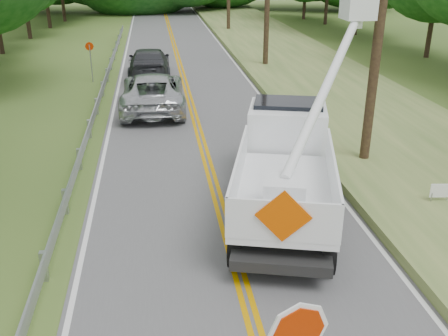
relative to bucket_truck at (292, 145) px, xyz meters
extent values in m
cube|color=#545356|center=(-2.06, 6.76, -1.52)|extent=(7.20, 96.00, 0.02)
cube|color=#CE8B00|center=(-2.16, 6.76, -1.51)|extent=(0.12, 96.00, 0.00)
cube|color=#CE8B00|center=(-1.96, 6.76, -1.51)|extent=(0.12, 96.00, 0.00)
cube|color=silver|center=(-5.51, 6.76, -1.51)|extent=(0.12, 96.00, 0.00)
cube|color=silver|center=(1.39, 6.76, -1.51)|extent=(0.12, 96.00, 0.00)
cube|color=#999BA2|center=(-6.16, -3.24, -1.18)|extent=(0.12, 0.14, 0.70)
cube|color=#999BA2|center=(-6.16, -0.24, -1.18)|extent=(0.12, 0.14, 0.70)
cube|color=#999BA2|center=(-6.16, 2.76, -1.18)|extent=(0.12, 0.14, 0.70)
cube|color=#999BA2|center=(-6.16, 5.76, -1.18)|extent=(0.12, 0.14, 0.70)
cube|color=#999BA2|center=(-6.16, 8.76, -1.18)|extent=(0.12, 0.14, 0.70)
cube|color=#999BA2|center=(-6.16, 11.76, -1.18)|extent=(0.12, 0.14, 0.70)
cube|color=#999BA2|center=(-6.16, 14.76, -1.18)|extent=(0.12, 0.14, 0.70)
cube|color=#999BA2|center=(-6.16, 17.76, -1.18)|extent=(0.12, 0.14, 0.70)
cube|color=#999BA2|center=(-6.16, 20.76, -1.18)|extent=(0.12, 0.14, 0.70)
cube|color=#999BA2|center=(-6.16, 23.76, -1.18)|extent=(0.12, 0.14, 0.70)
cube|color=#999BA2|center=(-6.16, 26.76, -1.18)|extent=(0.12, 0.14, 0.70)
cube|color=#999BA2|center=(-6.16, 29.76, -1.18)|extent=(0.12, 0.14, 0.70)
cube|color=#999BA2|center=(-6.06, 7.76, -0.93)|extent=(0.05, 48.00, 0.34)
cylinder|color=black|center=(2.94, 1.76, 3.47)|extent=(0.30, 0.30, 10.00)
cube|color=#4A672F|center=(5.04, 6.76, -1.38)|extent=(7.00, 96.00, 0.30)
cylinder|color=#332319|center=(-13.39, 30.52, -0.13)|extent=(0.32, 0.32, 2.81)
cylinder|color=#332319|center=(-12.90, 36.69, 0.12)|extent=(0.32, 0.32, 3.31)
cylinder|color=#332319|center=(-12.25, 41.38, 0.16)|extent=(0.32, 0.32, 3.38)
cylinder|color=#332319|center=(14.24, 18.71, 0.06)|extent=(0.32, 0.32, 3.20)
cylinder|color=#332319|center=(13.95, 25.71, 0.19)|extent=(0.32, 0.32, 3.44)
cylinder|color=#332319|center=(13.26, 28.79, 0.38)|extent=(0.32, 0.32, 3.83)
cylinder|color=#332319|center=(12.94, 35.60, 0.52)|extent=(0.32, 0.32, 4.11)
cylinder|color=#332319|center=(12.01, 39.75, -0.32)|extent=(0.32, 0.32, 2.42)
cylinder|color=#AA2400|center=(-2.23, -8.35, 1.08)|extent=(0.72, 0.15, 0.72)
cylinder|color=black|center=(-2.07, -3.25, -1.04)|extent=(0.54, 1.00, 0.95)
cylinder|color=black|center=(-0.16, -3.77, -1.04)|extent=(0.54, 1.00, 0.95)
cylinder|color=black|center=(-1.55, -1.33, -1.04)|extent=(0.54, 1.00, 0.95)
cylinder|color=black|center=(0.36, -1.86, -1.04)|extent=(0.54, 1.00, 0.95)
cylinder|color=black|center=(-0.90, 1.05, -1.04)|extent=(0.54, 1.00, 0.95)
cylinder|color=black|center=(1.02, 0.53, -1.04)|extent=(0.54, 1.00, 0.95)
cube|color=black|center=(-0.52, -1.31, -0.97)|extent=(3.68, 6.67, 0.25)
cube|color=white|center=(-0.70, -1.98, -0.47)|extent=(3.40, 5.00, 0.22)
cube|color=white|center=(-1.78, -1.68, 0.02)|extent=(1.26, 4.41, 0.89)
cube|color=white|center=(0.38, -2.28, 0.02)|extent=(1.26, 4.41, 0.89)
cube|color=white|center=(-1.30, -4.16, 0.02)|extent=(2.21, 0.66, 0.89)
cube|color=white|center=(0.19, 1.27, -0.18)|extent=(2.65, 2.41, 1.78)
cube|color=black|center=(0.24, 1.46, 0.47)|extent=(2.25, 1.77, 0.74)
cube|color=white|center=(-0.99, -3.03, 0.02)|extent=(1.10, 1.10, 0.79)
cube|color=white|center=(2.24, 1.76, 3.52)|extent=(0.84, 0.84, 0.84)
cube|color=#D74C00|center=(-1.31, -4.23, 0.17)|extent=(1.09, 0.33, 1.12)
imported|color=#B4B8BC|center=(-3.75, 9.13, -0.71)|extent=(2.77, 5.82, 1.61)
imported|color=#34353A|center=(-3.88, 15.35, -0.72)|extent=(2.31, 5.50, 1.59)
cylinder|color=#999BA2|center=(-6.93, 14.73, -0.54)|extent=(0.06, 0.06, 1.98)
cylinder|color=#AA2400|center=(-6.93, 14.73, 0.36)|extent=(0.44, 0.14, 0.45)
cube|color=white|center=(3.70, -1.48, -0.93)|extent=(0.55, 0.09, 0.38)
cylinder|color=#999BA2|center=(3.48, -1.48, -1.26)|extent=(0.02, 0.02, 0.55)
cylinder|color=#999BA2|center=(3.92, -1.48, -1.26)|extent=(0.02, 0.02, 0.55)
camera|label=1|loc=(-3.64, -12.55, 4.88)|focal=40.30mm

